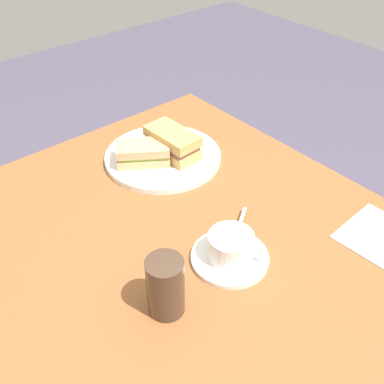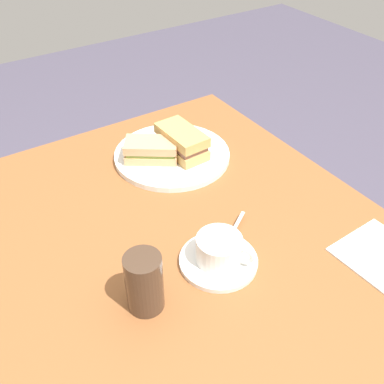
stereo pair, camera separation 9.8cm
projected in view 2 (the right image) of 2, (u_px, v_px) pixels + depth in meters
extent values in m
cube|color=brown|center=(199.00, 268.00, 0.87)|extent=(1.13, 0.85, 0.04)
cylinder|color=brown|center=(204.00, 207.00, 1.57)|extent=(0.07, 0.07, 0.68)
cylinder|color=white|center=(172.00, 155.00, 1.13)|extent=(0.29, 0.29, 0.01)
cube|color=tan|center=(182.00, 148.00, 1.12)|extent=(0.14, 0.08, 0.03)
cube|color=#84594B|center=(182.00, 142.00, 1.11)|extent=(0.13, 0.07, 0.01)
cube|color=tan|center=(182.00, 135.00, 1.10)|extent=(0.14, 0.08, 0.03)
cube|color=tan|center=(152.00, 155.00, 1.10)|extent=(0.13, 0.14, 0.02)
cube|color=olive|center=(151.00, 150.00, 1.09)|extent=(0.12, 0.13, 0.01)
cube|color=tan|center=(151.00, 145.00, 1.08)|extent=(0.13, 0.14, 0.02)
cylinder|color=white|center=(218.00, 261.00, 0.86)|extent=(0.15, 0.15, 0.01)
cylinder|color=white|center=(219.00, 249.00, 0.84)|extent=(0.09, 0.09, 0.05)
cylinder|color=#B47856|center=(219.00, 241.00, 0.82)|extent=(0.08, 0.08, 0.01)
torus|color=white|center=(244.00, 256.00, 0.82)|extent=(0.04, 0.03, 0.04)
cube|color=silver|center=(237.00, 223.00, 0.93)|extent=(0.05, 0.07, 0.00)
ellipsoid|color=silver|center=(229.00, 238.00, 0.89)|extent=(0.03, 0.03, 0.01)
cube|color=white|center=(382.00, 256.00, 0.87)|extent=(0.16, 0.16, 0.00)
cylinder|color=#473324|center=(144.00, 282.00, 0.75)|extent=(0.06, 0.06, 0.11)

